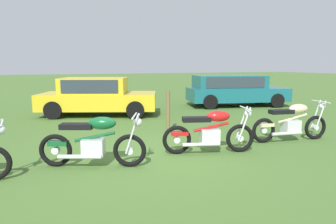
{
  "coord_description": "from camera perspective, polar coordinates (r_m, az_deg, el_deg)",
  "views": [
    {
      "loc": [
        -2.14,
        -5.85,
        1.91
      ],
      "look_at": [
        0.67,
        0.57,
        0.82
      ],
      "focal_mm": 32.33,
      "sensor_mm": 36.0,
      "label": 1
    }
  ],
  "objects": [
    {
      "name": "motorcycle_red",
      "position": [
        6.64,
        7.94,
        -3.68
      ],
      "size": [
        1.97,
        0.9,
        1.02
      ],
      "rotation": [
        0.0,
        0.0,
        -0.3
      ],
      "color": "black",
      "rests_on": "ground"
    },
    {
      "name": "car_yellow",
      "position": [
        11.86,
        -13.24,
        3.26
      ],
      "size": [
        4.69,
        3.32,
        1.43
      ],
      "rotation": [
        0.0,
        0.0,
        -0.38
      ],
      "color": "gold",
      "rests_on": "ground"
    },
    {
      "name": "motorcycle_green",
      "position": [
        5.87,
        -13.86,
        -5.46
      ],
      "size": [
        1.89,
        1.08,
        1.02
      ],
      "rotation": [
        0.0,
        0.0,
        -0.42
      ],
      "color": "black",
      "rests_on": "ground"
    },
    {
      "name": "fence_post_wooden",
      "position": [
        8.61,
        0.05,
        0.09
      ],
      "size": [
        0.1,
        0.1,
        1.19
      ],
      "primitive_type": "cylinder",
      "color": "brown",
      "rests_on": "ground"
    },
    {
      "name": "motorcycle_cream",
      "position": [
        8.23,
        22.26,
        -1.81
      ],
      "size": [
        2.1,
        0.69,
        1.02
      ],
      "rotation": [
        0.0,
        0.0,
        -0.17
      ],
      "color": "black",
      "rests_on": "ground"
    },
    {
      "name": "ground_plane",
      "position": [
        6.52,
        -3.45,
        -8.2
      ],
      "size": [
        120.0,
        120.0,
        0.0
      ],
      "primitive_type": "plane",
      "color": "#476B2D"
    },
    {
      "name": "car_teal",
      "position": [
        14.47,
        12.15,
        4.42
      ],
      "size": [
        4.84,
        2.94,
        1.43
      ],
      "rotation": [
        0.0,
        0.0,
        -0.26
      ],
      "color": "#19606B",
      "rests_on": "ground"
    }
  ]
}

